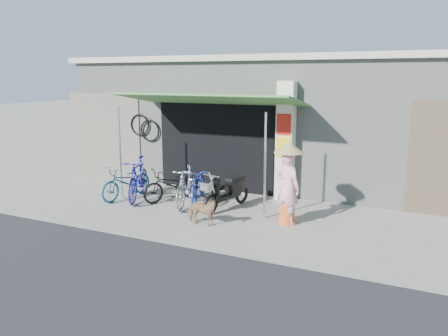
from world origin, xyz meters
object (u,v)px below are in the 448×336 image
at_px(bike_black, 172,184).
at_px(street_dog, 202,211).
at_px(nun, 288,184).
at_px(bike_silver, 187,186).
at_px(bike_teal, 127,182).
at_px(bike_blue, 138,179).
at_px(bike_navy, 199,185).
at_px(moped, 228,191).

height_order(bike_black, street_dog, bike_black).
height_order(bike_black, nun, nun).
distance_m(bike_black, bike_silver, 0.62).
xyz_separation_m(bike_teal, bike_blue, (0.34, 0.03, 0.11)).
xyz_separation_m(bike_teal, bike_navy, (1.88, 0.42, 0.02)).
height_order(bike_teal, moped, moped).
height_order(bike_navy, nun, nun).
bearing_deg(bike_teal, bike_navy, 21.45).
xyz_separation_m(bike_blue, street_dog, (2.41, -1.10, -0.24)).
height_order(bike_blue, street_dog, bike_blue).
xyz_separation_m(moped, nun, (1.61, -0.47, 0.45)).
bearing_deg(nun, street_dog, 51.93).
bearing_deg(bike_black, nun, 18.76).
height_order(bike_teal, bike_silver, bike_silver).
bearing_deg(moped, bike_teal, -158.99).
height_order(bike_blue, bike_navy, bike_blue).
height_order(bike_teal, street_dog, bike_teal).
xyz_separation_m(bike_teal, nun, (4.36, -0.20, 0.44)).
relative_size(bike_teal, bike_blue, 0.92).
xyz_separation_m(bike_blue, bike_navy, (1.54, 0.39, -0.09)).
bearing_deg(bike_blue, bike_teal, 164.70).
xyz_separation_m(bike_silver, street_dog, (1.00, -1.13, -0.19)).
xyz_separation_m(bike_silver, moped, (1.00, 0.21, -0.07)).
distance_m(bike_blue, bike_black, 0.90).
bearing_deg(bike_teal, moped, 14.50).
bearing_deg(moped, bike_blue, -158.97).
relative_size(bike_blue, street_dog, 2.50).
height_order(bike_black, bike_silver, bike_silver).
distance_m(bike_blue, moped, 2.43).
bearing_deg(street_dog, bike_black, 48.99).
distance_m(bike_teal, bike_silver, 1.75).
height_order(bike_silver, street_dog, bike_silver).
bearing_deg(bike_navy, bike_blue, 175.43).
height_order(bike_silver, moped, bike_silver).
bearing_deg(bike_blue, bike_black, -3.23).
relative_size(bike_silver, street_dog, 2.26).
height_order(moped, nun, nun).
distance_m(bike_teal, bike_blue, 0.36).
xyz_separation_m(bike_navy, street_dog, (0.87, -1.49, -0.15)).
height_order(bike_silver, bike_navy, bike_silver).
bearing_deg(street_dog, bike_blue, 65.64).
bearing_deg(bike_black, moped, 26.67).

